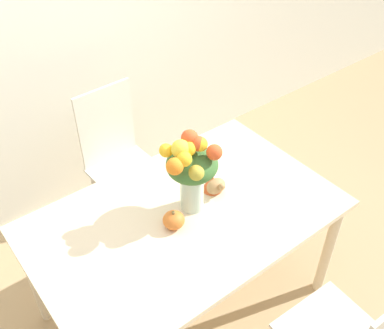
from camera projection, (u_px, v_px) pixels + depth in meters
The scene contains 7 objects.
ground_plane at pixel (186, 301), 2.73m from camera, with size 12.00×12.00×0.00m, color tan.
wall_back at pixel (49, 17), 2.68m from camera, with size 8.00×0.06×2.70m.
dining_table at pixel (185, 226), 2.30m from camera, with size 1.54×0.97×0.75m.
flower_vase at pixel (191, 168), 2.12m from camera, with size 0.30×0.25×0.46m.
pumpkin at pixel (174, 220), 2.16m from camera, with size 0.11×0.11×0.10m.
turkey_figurine at pixel (214, 184), 2.35m from camera, with size 0.11×0.15×0.09m.
dining_chair_near_window at pixel (120, 160), 2.96m from camera, with size 0.44×0.44×1.00m.
Camera 1 is at (-0.94, -1.26, 2.38)m, focal length 42.00 mm.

